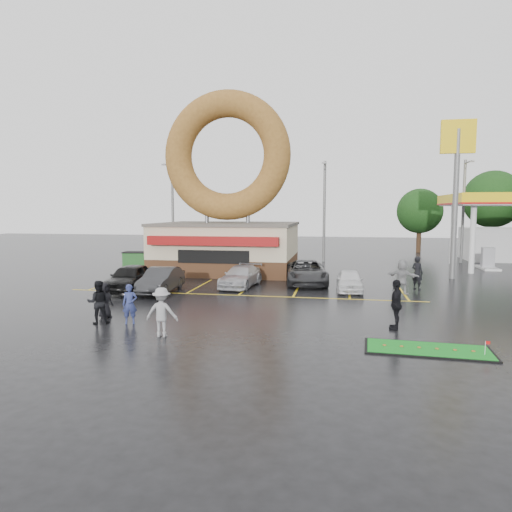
% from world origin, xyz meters
% --- Properties ---
extents(ground, '(120.00, 120.00, 0.00)m').
position_xyz_m(ground, '(0.00, 0.00, 0.00)').
color(ground, black).
rests_on(ground, ground).
extents(donut_shop, '(10.20, 8.70, 13.50)m').
position_xyz_m(donut_shop, '(-3.00, 12.97, 4.46)').
color(donut_shop, '#472B19').
rests_on(donut_shop, ground).
extents(shell_sign, '(2.20, 0.36, 10.60)m').
position_xyz_m(shell_sign, '(13.00, 12.00, 7.38)').
color(shell_sign, slate).
rests_on(shell_sign, ground).
extents(streetlight_left, '(0.40, 2.21, 9.00)m').
position_xyz_m(streetlight_left, '(-10.00, 19.92, 4.78)').
color(streetlight_left, slate).
rests_on(streetlight_left, ground).
extents(streetlight_mid, '(0.40, 2.21, 9.00)m').
position_xyz_m(streetlight_mid, '(4.00, 20.92, 4.78)').
color(streetlight_mid, slate).
rests_on(streetlight_mid, ground).
extents(streetlight_right, '(0.40, 2.21, 9.00)m').
position_xyz_m(streetlight_right, '(16.00, 21.92, 4.78)').
color(streetlight_right, slate).
rests_on(streetlight_right, ground).
extents(tree_far_c, '(6.30, 6.30, 9.00)m').
position_xyz_m(tree_far_c, '(22.00, 34.00, 5.84)').
color(tree_far_c, '#332114').
rests_on(tree_far_c, ground).
extents(tree_far_d, '(4.90, 4.90, 7.00)m').
position_xyz_m(tree_far_d, '(14.00, 32.00, 4.53)').
color(tree_far_d, '#332114').
rests_on(tree_far_d, ground).
extents(car_black, '(2.00, 4.62, 1.55)m').
position_xyz_m(car_black, '(-6.42, 3.50, 0.78)').
color(car_black, black).
rests_on(car_black, ground).
extents(car_dgrey, '(1.62, 4.32, 1.41)m').
position_xyz_m(car_dgrey, '(-4.51, 3.50, 0.70)').
color(car_dgrey, '#29292B').
rests_on(car_dgrey, ground).
extents(car_silver, '(2.24, 4.53, 1.27)m').
position_xyz_m(car_silver, '(-0.48, 6.22, 0.63)').
color(car_silver, '#B1B2B7').
rests_on(car_silver, ground).
extents(car_grey, '(3.16, 5.64, 1.49)m').
position_xyz_m(car_grey, '(3.38, 8.00, 0.74)').
color(car_grey, '#2E2E30').
rests_on(car_grey, ground).
extents(car_white, '(1.55, 3.65, 1.23)m').
position_xyz_m(car_white, '(6.01, 5.82, 0.62)').
color(car_white, silver).
rests_on(car_white, ground).
extents(person_blue, '(0.70, 0.57, 1.64)m').
position_xyz_m(person_blue, '(-3.02, -3.51, 0.82)').
color(person_blue, navy).
rests_on(person_blue, ground).
extents(person_blackjkt, '(1.08, 1.00, 1.79)m').
position_xyz_m(person_blackjkt, '(-4.31, -3.72, 0.89)').
color(person_blackjkt, black).
rests_on(person_blackjkt, ground).
extents(person_hoodie, '(1.24, 0.78, 1.83)m').
position_xyz_m(person_hoodie, '(-0.99, -5.09, 0.92)').
color(person_hoodie, gray).
rests_on(person_hoodie, ground).
extents(person_bystander, '(0.64, 0.84, 1.54)m').
position_xyz_m(person_bystander, '(-4.54, -2.74, 0.77)').
color(person_bystander, black).
rests_on(person_bystander, ground).
extents(person_cameraman, '(0.66, 1.22, 1.97)m').
position_xyz_m(person_cameraman, '(7.64, -2.40, 0.98)').
color(person_cameraman, black).
rests_on(person_cameraman, ground).
extents(person_walker_near, '(1.84, 1.30, 1.91)m').
position_xyz_m(person_walker_near, '(8.88, 5.52, 0.96)').
color(person_walker_near, gray).
rests_on(person_walker_near, ground).
extents(person_walker_far, '(0.84, 0.84, 1.97)m').
position_xyz_m(person_walker_far, '(9.94, 7.10, 0.99)').
color(person_walker_far, black).
rests_on(person_walker_far, ground).
extents(dumpster, '(1.94, 1.43, 1.30)m').
position_xyz_m(dumpster, '(-10.44, 12.88, 0.65)').
color(dumpster, '#1B471B').
rests_on(dumpster, ground).
extents(putting_green, '(4.20, 2.01, 0.52)m').
position_xyz_m(putting_green, '(8.38, -5.07, 0.03)').
color(putting_green, black).
rests_on(putting_green, ground).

